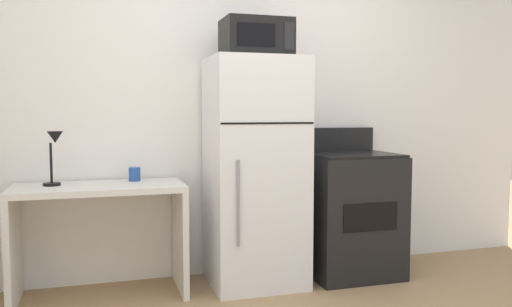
% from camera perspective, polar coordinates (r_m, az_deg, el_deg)
% --- Properties ---
extents(wall_back_white, '(5.00, 0.10, 2.60)m').
position_cam_1_polar(wall_back_white, '(4.03, -1.38, 5.60)').
color(wall_back_white, white).
rests_on(wall_back_white, ground).
extents(desk, '(1.10, 0.52, 0.75)m').
position_cam_1_polar(desk, '(3.62, -16.66, -6.92)').
color(desk, silver).
rests_on(desk, ground).
extents(desk_lamp, '(0.14, 0.12, 0.35)m').
position_cam_1_polar(desk_lamp, '(3.61, -21.13, 0.48)').
color(desk_lamp, black).
rests_on(desk_lamp, desk).
extents(coffee_mug, '(0.08, 0.08, 0.09)m').
position_cam_1_polar(coffee_mug, '(3.71, -13.08, -2.21)').
color(coffee_mug, '#264C99').
rests_on(coffee_mug, desk).
extents(refrigerator, '(0.65, 0.61, 1.60)m').
position_cam_1_polar(refrigerator, '(3.70, -0.09, -2.05)').
color(refrigerator, white).
rests_on(refrigerator, ground).
extents(microwave, '(0.46, 0.35, 0.26)m').
position_cam_1_polar(microwave, '(3.69, 0.01, 12.43)').
color(microwave, black).
rests_on(microwave, refrigerator).
extents(oven_range, '(0.65, 0.61, 1.10)m').
position_cam_1_polar(oven_range, '(4.03, 10.22, -6.39)').
color(oven_range, black).
rests_on(oven_range, ground).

